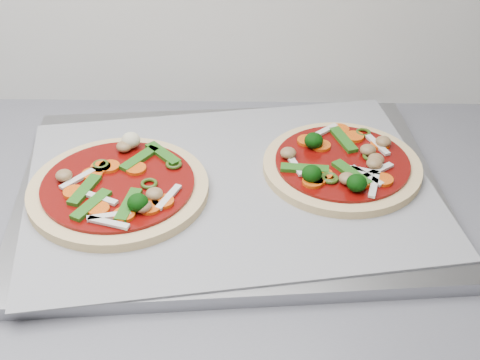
{
  "coord_description": "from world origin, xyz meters",
  "views": [
    {
      "loc": [
        -0.14,
        0.71,
        1.39
      ],
      "look_at": [
        -0.15,
        1.35,
        0.93
      ],
      "focal_mm": 50.0,
      "sensor_mm": 36.0,
      "label": 1
    }
  ],
  "objects": [
    {
      "name": "countertop",
      "position": [
        0.0,
        1.3,
        0.88
      ],
      "size": [
        3.6,
        0.6,
        0.04
      ],
      "primitive_type": "cube",
      "color": "slate",
      "rests_on": "base_cabinet"
    },
    {
      "name": "parchment",
      "position": [
        -0.17,
        1.36,
        0.92
      ],
      "size": [
        0.54,
        0.43,
        0.0
      ],
      "primitive_type": "cube",
      "rotation": [
        0.0,
        0.0,
        0.18
      ],
      "color": "gray",
      "rests_on": "baking_tray"
    },
    {
      "name": "pizza_right",
      "position": [
        -0.03,
        1.39,
        0.93
      ],
      "size": [
        0.21,
        0.21,
        0.03
      ],
      "rotation": [
        0.0,
        0.0,
        -0.09
      ],
      "color": "#DDBD7B",
      "rests_on": "parchment"
    },
    {
      "name": "pizza_left",
      "position": [
        -0.3,
        1.34,
        0.93
      ],
      "size": [
        0.26,
        0.26,
        0.04
      ],
      "rotation": [
        0.0,
        0.0,
        0.23
      ],
      "color": "#DDBD7B",
      "rests_on": "parchment"
    },
    {
      "name": "baking_tray",
      "position": [
        -0.17,
        1.36,
        0.91
      ],
      "size": [
        0.54,
        0.42,
        0.02
      ],
      "primitive_type": "cube",
      "rotation": [
        0.0,
        0.0,
        0.09
      ],
      "color": "#929397",
      "rests_on": "countertop"
    }
  ]
}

